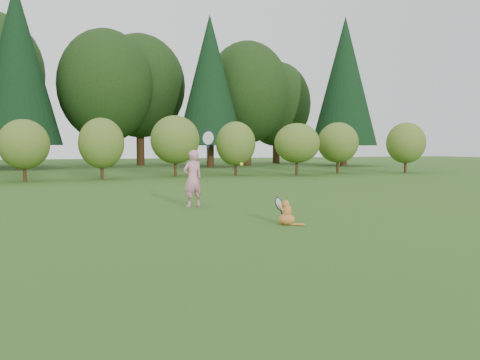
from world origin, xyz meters
name	(u,v)px	position (x,y,z in m)	size (l,w,h in m)	color
ground	(244,221)	(0.00, 0.00, 0.00)	(100.00, 100.00, 0.00)	#234C15
shrub_row	(145,146)	(0.00, 13.00, 1.40)	(28.00, 3.00, 2.80)	#4A6D21
woodland_backdrop	(122,51)	(0.00, 23.00, 7.50)	(48.00, 10.00, 15.00)	black
child	(193,177)	(-0.39, 2.32, 0.68)	(0.76, 0.52, 1.94)	pink
cat	(286,212)	(0.56, -0.63, 0.23)	(0.44, 0.68, 0.60)	#C66D26
tennis_ball	(242,164)	(0.02, 0.19, 1.04)	(0.07, 0.07, 0.07)	#B2DF1A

